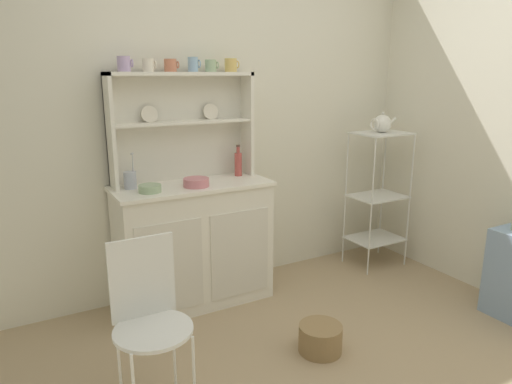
{
  "coord_description": "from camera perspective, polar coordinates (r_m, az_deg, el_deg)",
  "views": [
    {
      "loc": [
        -1.42,
        -1.45,
        1.57
      ],
      "look_at": [
        0.02,
        1.12,
        0.81
      ],
      "focal_mm": 32.35,
      "sensor_mm": 36.0,
      "label": 1
    }
  ],
  "objects": [
    {
      "name": "porcelain_teapot",
      "position": [
        3.82,
        15.35,
        8.17
      ],
      "size": [
        0.23,
        0.14,
        0.16
      ],
      "color": "white",
      "rests_on": "bakers_rack"
    },
    {
      "name": "wire_chair",
      "position": [
        2.23,
        -13.11,
        -14.17
      ],
      "size": [
        0.36,
        0.36,
        0.85
      ],
      "rotation": [
        0.0,
        0.0,
        -0.44
      ],
      "color": "white",
      "rests_on": "ground"
    },
    {
      "name": "cup_sage_4",
      "position": [
        3.22,
        -5.59,
        15.28
      ],
      "size": [
        0.09,
        0.08,
        0.08
      ],
      "color": "#9EB78E",
      "rests_on": "hutch_shelf_unit"
    },
    {
      "name": "bowl_mixing_large",
      "position": [
        2.94,
        -12.98,
        0.43
      ],
      "size": [
        0.14,
        0.14,
        0.05
      ],
      "primitive_type": "cylinder",
      "color": "#9EB78E",
      "rests_on": "hutch_cabinet"
    },
    {
      "name": "cup_lilac_0",
      "position": [
        3.03,
        -16.0,
        14.98
      ],
      "size": [
        0.09,
        0.08,
        0.09
      ],
      "color": "#B79ECC",
      "rests_on": "hutch_shelf_unit"
    },
    {
      "name": "hutch_cabinet",
      "position": [
        3.23,
        -7.64,
        -6.24
      ],
      "size": [
        1.06,
        0.45,
        0.86
      ],
      "color": "white",
      "rests_on": "ground"
    },
    {
      "name": "hutch_shelf_unit",
      "position": [
        3.19,
        -9.25,
        8.96
      ],
      "size": [
        0.99,
        0.18,
        0.73
      ],
      "color": "silver",
      "rests_on": "hutch_cabinet"
    },
    {
      "name": "cup_sky_3",
      "position": [
        3.17,
        -7.77,
        15.36
      ],
      "size": [
        0.08,
        0.07,
        0.09
      ],
      "color": "#8EB2D1",
      "rests_on": "hutch_shelf_unit"
    },
    {
      "name": "bowl_floral_medium",
      "position": [
        3.03,
        -7.4,
        1.2
      ],
      "size": [
        0.17,
        0.17,
        0.05
      ],
      "primitive_type": "cylinder",
      "color": "#D17A84",
      "rests_on": "hutch_cabinet"
    },
    {
      "name": "utensil_jar",
      "position": [
        3.05,
        -15.29,
        1.48
      ],
      "size": [
        0.08,
        0.08,
        0.23
      ],
      "color": "#B2B7C6",
      "rests_on": "hutch_cabinet"
    },
    {
      "name": "jam_bottle",
      "position": [
        3.32,
        -2.21,
        3.57
      ],
      "size": [
        0.05,
        0.05,
        0.22
      ],
      "color": "#B74C47",
      "rests_on": "hutch_cabinet"
    },
    {
      "name": "bakers_rack",
      "position": [
        3.91,
        14.85,
        0.43
      ],
      "size": [
        0.43,
        0.33,
        1.12
      ],
      "color": "silver",
      "rests_on": "ground"
    },
    {
      "name": "cup_gold_5",
      "position": [
        3.28,
        -3.12,
        15.39
      ],
      "size": [
        0.1,
        0.08,
        0.09
      ],
      "color": "#DBB760",
      "rests_on": "hutch_shelf_unit"
    },
    {
      "name": "cup_terracotta_2",
      "position": [
        3.11,
        -10.52,
        15.15
      ],
      "size": [
        0.09,
        0.08,
        0.08
      ],
      "color": "#C67556",
      "rests_on": "hutch_shelf_unit"
    },
    {
      "name": "cup_cream_1",
      "position": [
        3.07,
        -13.15,
        15.03
      ],
      "size": [
        0.08,
        0.07,
        0.08
      ],
      "color": "silver",
      "rests_on": "hutch_shelf_unit"
    },
    {
      "name": "wall_back",
      "position": [
        3.4,
        -4.46,
        8.96
      ],
      "size": [
        3.84,
        0.05,
        2.5
      ],
      "primitive_type": "cube",
      "color": "silver",
      "rests_on": "ground"
    },
    {
      "name": "floor_basket",
      "position": [
        2.83,
        7.96,
        -17.48
      ],
      "size": [
        0.25,
        0.25,
        0.16
      ],
      "primitive_type": "cylinder",
      "color": "#93754C",
      "rests_on": "ground"
    }
  ]
}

